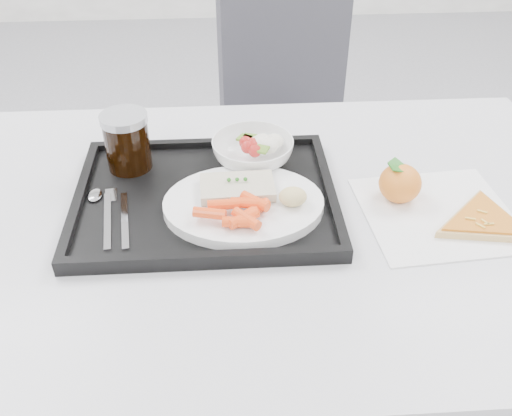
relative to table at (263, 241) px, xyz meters
The scene contains 14 objects.
table is the anchor object (origin of this frame).
chair 0.72m from the table, 79.63° to the left, with size 0.55×0.56×0.93m.
tray 0.13m from the table, 160.39° to the left, with size 0.45×0.35×0.03m.
dinner_plate 0.10m from the table, 164.99° to the right, with size 0.27×0.27×0.02m.
fish_fillet 0.12m from the table, 159.25° to the left, with size 0.13×0.08×0.02m.
bread_roll 0.13m from the table, 28.30° to the right, with size 0.05×0.04×0.03m.
salad_bowl 0.17m from the table, 94.18° to the left, with size 0.15×0.15×0.05m.
cola_glass 0.31m from the table, 150.39° to the left, with size 0.09×0.09×0.11m.
cutlery 0.27m from the table, behind, with size 0.09×0.17×0.01m.
napkin 0.31m from the table, ahead, with size 0.27×0.26×0.00m.
tangerine 0.26m from the table, ahead, with size 0.09×0.09×0.07m.
pizza_slice 0.38m from the table, ahead, with size 0.24×0.24×0.02m.
carrot_pile 0.13m from the table, 126.11° to the right, with size 0.13×0.09×0.02m.
salad_contents 0.18m from the table, 87.94° to the left, with size 0.09×0.08×0.03m.
Camera 1 is at (-0.06, -0.47, 1.35)m, focal length 40.00 mm.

